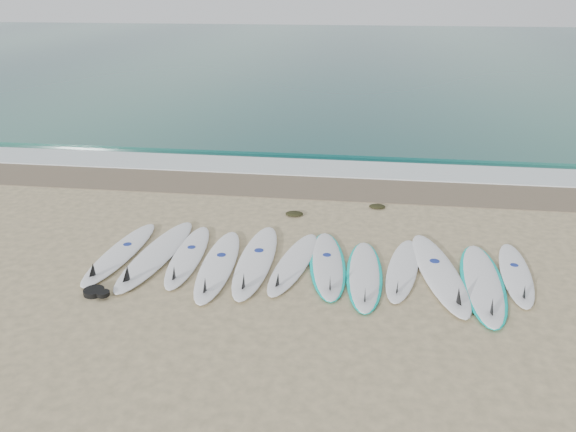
# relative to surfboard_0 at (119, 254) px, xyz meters

# --- Properties ---
(ground) EXTENTS (120.00, 120.00, 0.00)m
(ground) POSITION_rel_surfboard_0_xyz_m (3.38, 0.03, -0.06)
(ground) COLOR tan
(ocean) EXTENTS (120.00, 55.00, 0.03)m
(ocean) POSITION_rel_surfboard_0_xyz_m (3.38, 32.53, -0.04)
(ocean) COLOR #1B544D
(ocean) RESTS_ON ground
(wet_sand_band) EXTENTS (120.00, 1.80, 0.01)m
(wet_sand_band) POSITION_rel_surfboard_0_xyz_m (3.38, 4.13, -0.05)
(wet_sand_band) COLOR brown
(wet_sand_band) RESTS_ON ground
(foam_band) EXTENTS (120.00, 1.40, 0.04)m
(foam_band) POSITION_rel_surfboard_0_xyz_m (3.38, 5.53, -0.04)
(foam_band) COLOR silver
(foam_band) RESTS_ON ground
(wave_crest) EXTENTS (120.00, 1.00, 0.10)m
(wave_crest) POSITION_rel_surfboard_0_xyz_m (3.38, 7.03, -0.01)
(wave_crest) COLOR #1B544D
(wave_crest) RESTS_ON ground
(surfboard_0) EXTENTS (0.70, 2.62, 0.33)m
(surfboard_0) POSITION_rel_surfboard_0_xyz_m (0.00, 0.00, 0.00)
(surfboard_0) COLOR white
(surfboard_0) RESTS_ON ground
(surfboard_1) EXTENTS (0.86, 2.95, 0.37)m
(surfboard_1) POSITION_rel_surfboard_0_xyz_m (0.65, 0.01, 0.01)
(surfboard_1) COLOR white
(surfboard_1) RESTS_ON ground
(surfboard_2) EXTENTS (0.65, 2.51, 0.32)m
(surfboard_2) POSITION_rel_surfboard_0_xyz_m (1.22, 0.06, -0.00)
(surfboard_2) COLOR white
(surfboard_2) RESTS_ON ground
(surfboard_3) EXTENTS (0.68, 2.71, 0.34)m
(surfboard_3) POSITION_rel_surfboard_0_xyz_m (1.83, -0.21, 0.00)
(surfboard_3) COLOR white
(surfboard_3) RESTS_ON ground
(surfboard_4) EXTENTS (0.60, 2.83, 0.36)m
(surfboard_4) POSITION_rel_surfboard_0_xyz_m (2.43, 0.03, 0.01)
(surfboard_4) COLOR white
(surfboard_4) RESTS_ON ground
(surfboard_5) EXTENTS (0.90, 2.49, 0.31)m
(surfboard_5) POSITION_rel_surfboard_0_xyz_m (3.08, 0.04, -0.00)
(surfboard_5) COLOR white
(surfboard_5) RESTS_ON ground
(surfboard_6) EXTENTS (0.89, 2.58, 0.32)m
(surfboard_6) POSITION_rel_surfboard_0_xyz_m (3.66, 0.10, -0.01)
(surfboard_6) COLOR silver
(surfboard_6) RESTS_ON ground
(surfboard_7) EXTENTS (0.63, 2.47, 0.31)m
(surfboard_7) POSITION_rel_surfboard_0_xyz_m (4.29, -0.18, -0.01)
(surfboard_7) COLOR white
(surfboard_7) RESTS_ON ground
(surfboard_8) EXTENTS (0.85, 2.40, 0.30)m
(surfboard_8) POSITION_rel_surfboard_0_xyz_m (4.91, 0.06, -0.01)
(surfboard_8) COLOR white
(surfboard_8) RESTS_ON ground
(surfboard_9) EXTENTS (1.03, 2.97, 0.37)m
(surfboard_9) POSITION_rel_surfboard_0_xyz_m (5.52, 0.01, 0.01)
(surfboard_9) COLOR white
(surfboard_9) RESTS_ON ground
(surfboard_10) EXTENTS (0.84, 2.80, 0.35)m
(surfboard_10) POSITION_rel_surfboard_0_xyz_m (6.15, -0.21, -0.01)
(surfboard_10) COLOR white
(surfboard_10) RESTS_ON ground
(surfboard_11) EXTENTS (0.71, 2.35, 0.30)m
(surfboard_11) POSITION_rel_surfboard_0_xyz_m (6.75, 0.15, -0.01)
(surfboard_11) COLOR white
(surfboard_11) RESTS_ON ground
(seaweed_near) EXTENTS (0.37, 0.29, 0.07)m
(seaweed_near) POSITION_rel_surfboard_0_xyz_m (2.82, 2.30, -0.02)
(seaweed_near) COLOR black
(seaweed_near) RESTS_ON ground
(seaweed_far) EXTENTS (0.35, 0.27, 0.07)m
(seaweed_far) POSITION_rel_surfboard_0_xyz_m (4.53, 2.96, -0.02)
(seaweed_far) COLOR black
(seaweed_far) RESTS_ON ground
(leash_coil) EXTENTS (0.46, 0.36, 0.11)m
(leash_coil) POSITION_rel_surfboard_0_xyz_m (0.19, -1.31, -0.01)
(leash_coil) COLOR black
(leash_coil) RESTS_ON ground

